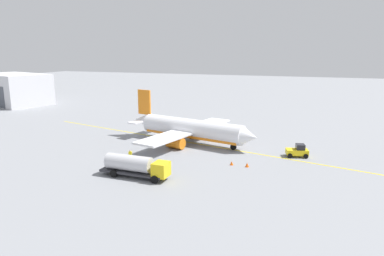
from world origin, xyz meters
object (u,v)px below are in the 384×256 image
(fuel_tanker, at_px, (135,165))
(refueling_worker, at_px, (130,155))
(safety_cone_nose, at_px, (247,165))
(safety_cone_wingtip, at_px, (232,163))
(pushback_tug, at_px, (298,151))
(airplane, at_px, (190,129))

(fuel_tanker, distance_m, refueling_worker, 8.30)
(safety_cone_nose, bearing_deg, fuel_tanker, -144.37)
(safety_cone_wingtip, bearing_deg, refueling_worker, -168.27)
(pushback_tug, bearing_deg, safety_cone_nose, -129.36)
(airplane, xyz_separation_m, refueling_worker, (-5.17, -14.08, -1.86))
(airplane, bearing_deg, safety_cone_wingtip, -43.82)
(pushback_tug, relative_size, safety_cone_wingtip, 6.29)
(airplane, distance_m, pushback_tug, 20.74)
(fuel_tanker, relative_size, safety_cone_nose, 15.38)
(fuel_tanker, bearing_deg, airplane, 88.97)
(airplane, height_order, pushback_tug, airplane)
(pushback_tug, bearing_deg, refueling_worker, -155.44)
(airplane, relative_size, fuel_tanker, 2.73)
(refueling_worker, bearing_deg, safety_cone_nose, 10.03)
(refueling_worker, distance_m, safety_cone_nose, 19.10)
(pushback_tug, height_order, safety_cone_wingtip, pushback_tug)
(pushback_tug, xyz_separation_m, safety_cone_nose, (-6.91, -8.42, -0.67))
(safety_cone_wingtip, bearing_deg, airplane, 136.18)
(pushback_tug, distance_m, safety_cone_nose, 10.92)
(pushback_tug, height_order, refueling_worker, pushback_tug)
(airplane, relative_size, safety_cone_wingtip, 44.66)
(pushback_tug, bearing_deg, airplane, 173.51)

